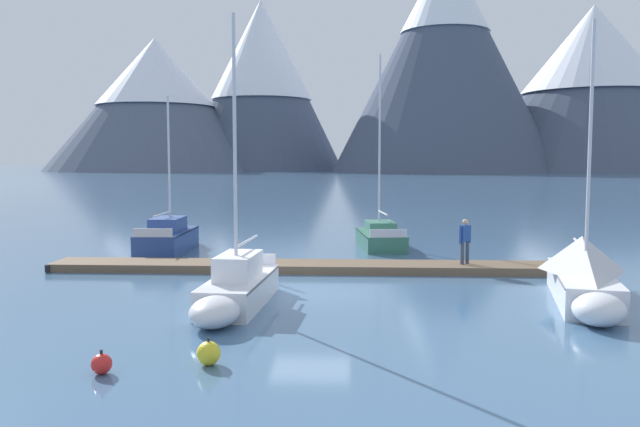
# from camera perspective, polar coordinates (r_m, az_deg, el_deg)

# --- Properties ---
(ground_plane) EXTENTS (700.00, 700.00, 0.00)m
(ground_plane) POSITION_cam_1_polar(r_m,az_deg,el_deg) (20.39, -0.84, -7.07)
(ground_plane) COLOR #426689
(mountain_west_summit) EXTENTS (75.45, 75.45, 45.63)m
(mountain_west_summit) POSITION_cam_1_polar(r_m,az_deg,el_deg) (231.83, -14.42, 9.74)
(mountain_west_summit) COLOR #4C566B
(mountain_west_summit) RESTS_ON ground
(mountain_central_massif) EXTENTS (59.14, 59.14, 61.06)m
(mountain_central_massif) POSITION_cam_1_polar(r_m,az_deg,el_deg) (237.02, -5.25, 11.84)
(mountain_central_massif) COLOR #424C60
(mountain_central_massif) RESTS_ON ground
(mountain_shoulder_ridge) EXTENTS (69.55, 69.55, 68.73)m
(mountain_shoulder_ridge) POSITION_cam_1_polar(r_m,az_deg,el_deg) (207.04, 11.05, 13.55)
(mountain_shoulder_ridge) COLOR #424C60
(mountain_shoulder_ridge) RESTS_ON ground
(mountain_east_summit) EXTENTS (80.09, 80.09, 53.09)m
(mountain_east_summit) POSITION_cam_1_polar(r_m,az_deg,el_deg) (226.89, 23.09, 10.63)
(mountain_east_summit) COLOR #424C60
(mountain_east_summit) RESTS_ON ground
(dock) EXTENTS (20.21, 1.99, 0.30)m
(dock) POSITION_cam_1_polar(r_m,az_deg,el_deg) (24.29, -0.23, -4.77)
(dock) COLOR brown
(dock) RESTS_ON ground
(sailboat_nearest_berth) EXTENTS (1.96, 5.98, 7.06)m
(sailboat_nearest_berth) POSITION_cam_1_polar(r_m,az_deg,el_deg) (30.18, -13.19, -2.08)
(sailboat_nearest_berth) COLOR navy
(sailboat_nearest_berth) RESTS_ON ground
(sailboat_second_berth) EXTENTS (1.81, 5.82, 8.23)m
(sailboat_second_berth) POSITION_cam_1_polar(r_m,az_deg,el_deg) (18.34, -7.56, -6.62)
(sailboat_second_berth) COLOR silver
(sailboat_second_berth) RESTS_ON ground
(sailboat_mid_dock_port) EXTENTS (2.36, 5.67, 9.15)m
(sailboat_mid_dock_port) POSITION_cam_1_polar(r_m,az_deg,el_deg) (31.01, 5.27, -1.98)
(sailboat_mid_dock_port) COLOR #336B56
(sailboat_mid_dock_port) RESTS_ON ground
(sailboat_mid_dock_starboard) EXTENTS (2.80, 6.52, 8.13)m
(sailboat_mid_dock_starboard) POSITION_cam_1_polar(r_m,az_deg,el_deg) (20.43, 22.44, -4.83)
(sailboat_mid_dock_starboard) COLOR white
(sailboat_mid_dock_starboard) RESTS_ON ground
(person_on_dock) EXTENTS (0.49, 0.40, 1.69)m
(person_on_dock) POSITION_cam_1_polar(r_m,az_deg,el_deg) (24.45, 12.81, -2.19)
(person_on_dock) COLOR #384256
(person_on_dock) RESTS_ON dock
(mooring_buoy_channel_marker) EXTENTS (0.41, 0.41, 0.49)m
(mooring_buoy_channel_marker) POSITION_cam_1_polar(r_m,az_deg,el_deg) (13.62, -18.90, -12.58)
(mooring_buoy_channel_marker) COLOR red
(mooring_buoy_channel_marker) RESTS_ON ground
(mooring_buoy_inner_mooring) EXTENTS (0.50, 0.50, 0.58)m
(mooring_buoy_inner_mooring) POSITION_cam_1_polar(r_m,az_deg,el_deg) (13.62, -9.90, -12.18)
(mooring_buoy_inner_mooring) COLOR yellow
(mooring_buoy_inner_mooring) RESTS_ON ground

